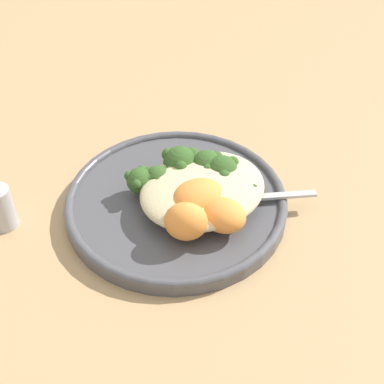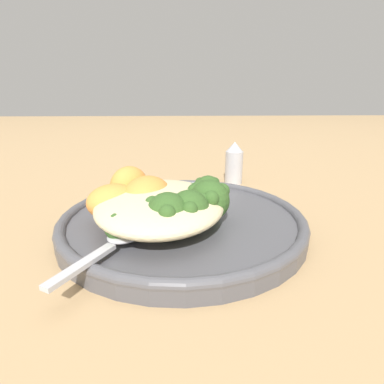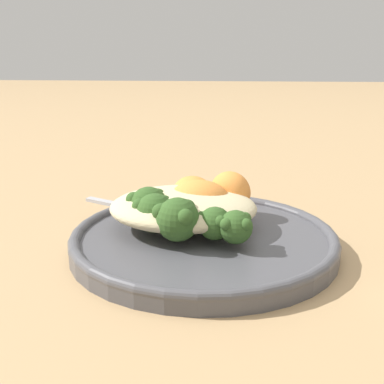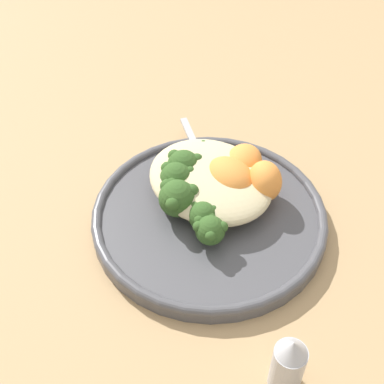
# 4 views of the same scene
# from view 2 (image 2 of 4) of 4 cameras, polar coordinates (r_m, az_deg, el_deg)

# --- Properties ---
(ground_plane) EXTENTS (4.00, 4.00, 0.00)m
(ground_plane) POSITION_cam_2_polar(r_m,az_deg,el_deg) (0.37, -4.08, -5.93)
(ground_plane) COLOR tan
(plate) EXTENTS (0.28, 0.28, 0.02)m
(plate) POSITION_cam_2_polar(r_m,az_deg,el_deg) (0.35, -1.75, -5.30)
(plate) COLOR #4C4C51
(plate) RESTS_ON ground_plane
(quinoa_mound) EXTENTS (0.16, 0.13, 0.03)m
(quinoa_mound) POSITION_cam_2_polar(r_m,az_deg,el_deg) (0.32, -6.13, -2.43)
(quinoa_mound) COLOR beige
(quinoa_mound) RESTS_ON plate
(broccoli_stalk_0) EXTENTS (0.10, 0.05, 0.03)m
(broccoli_stalk_0) POSITION_cam_2_polar(r_m,az_deg,el_deg) (0.30, -11.84, -5.39)
(broccoli_stalk_0) COLOR #9EBC66
(broccoli_stalk_0) RESTS_ON plate
(broccoli_stalk_1) EXTENTS (0.10, 0.05, 0.04)m
(broccoli_stalk_1) POSITION_cam_2_polar(r_m,az_deg,el_deg) (0.29, -4.93, -4.02)
(broccoli_stalk_1) COLOR #9EBC66
(broccoli_stalk_1) RESTS_ON plate
(broccoli_stalk_2) EXTENTS (0.09, 0.07, 0.04)m
(broccoli_stalk_2) POSITION_cam_2_polar(r_m,az_deg,el_deg) (0.30, -1.45, -3.39)
(broccoli_stalk_2) COLOR #9EBC66
(broccoli_stalk_2) RESTS_ON plate
(broccoli_stalk_3) EXTENTS (0.07, 0.09, 0.04)m
(broccoli_stalk_3) POSITION_cam_2_polar(r_m,az_deg,el_deg) (0.32, 2.04, -1.68)
(broccoli_stalk_3) COLOR #9EBC66
(broccoli_stalk_3) RESTS_ON plate
(broccoli_stalk_4) EXTENTS (0.04, 0.09, 0.03)m
(broccoli_stalk_4) POSITION_cam_2_polar(r_m,az_deg,el_deg) (0.35, 0.62, -0.71)
(broccoli_stalk_4) COLOR #9EBC66
(broccoli_stalk_4) RESTS_ON plate
(broccoli_stalk_5) EXTENTS (0.06, 0.10, 0.03)m
(broccoli_stalk_5) POSITION_cam_2_polar(r_m,az_deg,el_deg) (0.37, 1.70, 0.18)
(broccoli_stalk_5) COLOR #9EBC66
(broccoli_stalk_5) RESTS_ON plate
(sweet_potato_chunk_0) EXTENTS (0.06, 0.07, 0.04)m
(sweet_potato_chunk_0) POSITION_cam_2_polar(r_m,az_deg,el_deg) (0.33, -14.76, -1.72)
(sweet_potato_chunk_0) COLOR orange
(sweet_potato_chunk_0) RESTS_ON plate
(sweet_potato_chunk_1) EXTENTS (0.06, 0.06, 0.05)m
(sweet_potato_chunk_1) POSITION_cam_2_polar(r_m,az_deg,el_deg) (0.37, -11.87, 1.22)
(sweet_potato_chunk_1) COLOR orange
(sweet_potato_chunk_1) RESTS_ON plate
(sweet_potato_chunk_2) EXTENTS (0.07, 0.06, 0.04)m
(sweet_potato_chunk_2) POSITION_cam_2_polar(r_m,az_deg,el_deg) (0.33, -8.52, -0.71)
(sweet_potato_chunk_2) COLOR orange
(sweet_potato_chunk_2) RESTS_ON plate
(spoon) EXTENTS (0.11, 0.07, 0.01)m
(spoon) POSITION_cam_2_polar(r_m,az_deg,el_deg) (0.28, -13.43, -8.48)
(spoon) COLOR #B7B7BC
(spoon) RESTS_ON plate
(salt_shaker) EXTENTS (0.03, 0.03, 0.07)m
(salt_shaker) POSITION_cam_2_polar(r_m,az_deg,el_deg) (0.53, 8.01, 5.45)
(salt_shaker) COLOR #B2B2B7
(salt_shaker) RESTS_ON ground_plane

